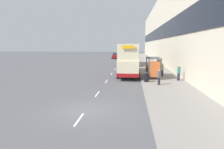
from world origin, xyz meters
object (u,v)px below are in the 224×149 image
car_0 (132,54)px  car_2 (115,56)px  double_decker_bus_near (129,59)px  double_decker_bus_ahead (129,54)px  pedestrian_at_shelter (154,67)px  litter_bin (146,77)px  bus_shelter (155,64)px  car_1 (131,56)px  pedestrian_3 (159,77)px  pedestrian_2 (147,71)px  pedestrian_4 (179,73)px  pedestrian_1 (162,70)px

car_0 → car_2: car_2 is taller
double_decker_bus_near → double_decker_bus_ahead: bearing=90.7°
pedestrian_at_shelter → litter_bin: bearing=-102.9°
bus_shelter → car_2: 37.31m
pedestrian_at_shelter → car_1: bearing=95.8°
car_0 → car_2: 18.09m
pedestrian_3 → bus_shelter: bearing=89.1°
pedestrian_2 → litter_bin: 2.79m
bus_shelter → car_1: 37.88m
double_decker_bus_ahead → car_2: double_decker_bus_ahead is taller
litter_bin → pedestrian_4: bearing=18.6°
double_decker_bus_near → car_0: bearing=89.4°
double_decker_bus_ahead → pedestrian_1: double_decker_bus_ahead is taller
double_decker_bus_ahead → pedestrian_4: size_ratio=5.75×
double_decker_bus_near → car_1: bearing=89.7°
double_decker_bus_near → pedestrian_3: (3.23, -7.77, -1.34)m
car_2 → car_0: bearing=-106.7°
pedestrian_2 → pedestrian_at_shelter: bearing=72.1°
pedestrian_3 → litter_bin: size_ratio=1.50×
pedestrian_at_shelter → pedestrian_4: size_ratio=1.04×
double_decker_bus_ahead → car_1: bearing=89.0°
double_decker_bus_near → pedestrian_3: 8.52m
bus_shelter → pedestrian_at_shelter: bus_shelter is taller
pedestrian_1 → litter_bin: (-2.28, -3.98, -0.35)m
car_0 → pedestrian_3: (2.70, -58.32, 0.08)m
car_1 → double_decker_bus_near: bearing=-90.3°
double_decker_bus_ahead → pedestrian_3: size_ratio=6.40×
double_decker_bus_near → pedestrian_3: double_decker_bus_near is taller
pedestrian_1 → pedestrian_3: pedestrian_1 is taller
car_0 → pedestrian_3: car_0 is taller
car_0 → pedestrian_2: pedestrian_2 is taller
bus_shelter → car_2: size_ratio=0.97×
double_decker_bus_ahead → pedestrian_2: double_decker_bus_ahead is taller
bus_shelter → pedestrian_1: bearing=43.8°
pedestrian_at_shelter → pedestrian_1: 3.02m
pedestrian_3 → double_decker_bus_ahead: bearing=99.1°
bus_shelter → car_0: bearing=92.9°
car_2 → litter_bin: (6.73, -39.41, -0.23)m
car_2 → litter_bin: size_ratio=4.14×
pedestrian_4 → litter_bin: 3.96m
car_2 → pedestrian_2: car_2 is taller
double_decker_bus_near → pedestrian_2: double_decker_bus_near is taller
litter_bin → pedestrian_3: bearing=-53.8°
car_1 → litter_bin: (1.87, -40.71, -0.21)m
pedestrian_2 → pedestrian_4: bearing=-23.3°
double_decker_bus_near → car_0: double_decker_bus_near is taller
car_2 → pedestrian_4: (10.47, -38.15, 0.14)m
car_2 → litter_bin: 39.98m
car_0 → car_1: size_ratio=1.14×
bus_shelter → pedestrian_1: bus_shelter is taller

